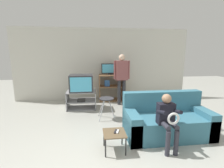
% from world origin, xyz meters
% --- Properties ---
extents(wall_back, '(6.40, 0.06, 2.60)m').
position_xyz_m(wall_back, '(0.00, 3.97, 1.30)').
color(wall_back, beige).
rests_on(wall_back, ground_plane).
extents(tv_stand, '(0.89, 0.57, 0.55)m').
position_xyz_m(tv_stand, '(-0.76, 2.91, 0.27)').
color(tv_stand, '#939399').
rests_on(tv_stand, ground_plane).
extents(television_main, '(0.70, 0.54, 0.51)m').
position_xyz_m(television_main, '(-0.75, 2.91, 0.81)').
color(television_main, '#2D2D33').
rests_on(television_main, tv_stand).
extents(media_shelf, '(0.87, 0.47, 0.96)m').
position_xyz_m(media_shelf, '(0.26, 3.66, 0.49)').
color(media_shelf, '#8E6642').
rests_on(media_shelf, ground_plane).
extents(television_flat, '(0.71, 0.20, 0.39)m').
position_xyz_m(television_flat, '(0.27, 3.66, 1.14)').
color(television_flat, black).
rests_on(television_flat, media_shelf).
extents(folding_stool, '(0.45, 0.42, 0.57)m').
position_xyz_m(folding_stool, '(-0.06, 2.00, 0.47)').
color(folding_stool, '#B7B7BC').
rests_on(folding_stool, ground_plane).
extents(snack_table, '(0.39, 0.39, 0.35)m').
position_xyz_m(snack_table, '(-0.05, 0.54, 0.30)').
color(snack_table, brown).
rests_on(snack_table, ground_plane).
extents(remote_control_black, '(0.09, 0.15, 0.02)m').
position_xyz_m(remote_control_black, '(-0.03, 0.56, 0.36)').
color(remote_control_black, '#232328').
rests_on(remote_control_black, snack_table).
extents(remote_control_white, '(0.08, 0.15, 0.02)m').
position_xyz_m(remote_control_white, '(0.01, 0.55, 0.36)').
color(remote_control_white, silver).
rests_on(remote_control_white, snack_table).
extents(couch, '(1.75, 0.83, 0.89)m').
position_xyz_m(couch, '(1.12, 0.98, 0.30)').
color(couch, teal).
rests_on(couch, ground_plane).
extents(person_standing_adult, '(0.53, 0.20, 1.68)m').
position_xyz_m(person_standing_adult, '(0.55, 3.13, 1.02)').
color(person_standing_adult, '#2D2D33').
rests_on(person_standing_adult, ground_plane).
extents(person_seated_child, '(0.33, 0.43, 1.00)m').
position_xyz_m(person_seated_child, '(0.89, 0.50, 0.60)').
color(person_seated_child, '#2D2D38').
rests_on(person_seated_child, ground_plane).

